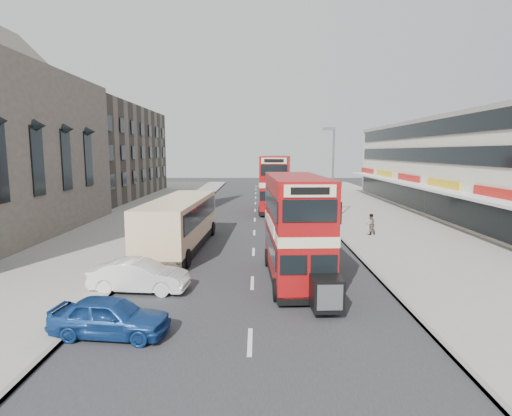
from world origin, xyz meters
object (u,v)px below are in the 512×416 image
(street_lamp, at_px, (332,168))
(car_right_c, at_px, (300,198))
(car_left_near, at_px, (110,316))
(car_left_front, at_px, (139,276))
(car_right_a, at_px, (307,215))
(coach, at_px, (180,221))
(pedestrian_near, at_px, (370,224))
(car_right_b, at_px, (308,214))
(cyclist, at_px, (292,207))
(bus_main, at_px, (296,228))
(pedestrian_far, at_px, (337,197))
(bus_second, at_px, (276,184))

(street_lamp, relative_size, car_right_c, 2.31)
(street_lamp, height_order, car_left_near, street_lamp)
(car_left_front, relative_size, car_right_a, 0.84)
(street_lamp, bearing_deg, car_left_front, -123.74)
(coach, distance_m, car_right_a, 12.93)
(coach, relative_size, car_left_near, 2.87)
(car_left_near, distance_m, car_right_c, 37.47)
(street_lamp, height_order, pedestrian_near, street_lamp)
(coach, bearing_deg, car_right_b, 50.14)
(pedestrian_near, height_order, cyclist, cyclist)
(bus_main, height_order, car_right_b, bus_main)
(car_left_near, xyz_separation_m, pedestrian_near, (13.06, 16.18, 0.25))
(pedestrian_far, bearing_deg, bus_second, -133.55)
(car_right_a, relative_size, car_right_b, 1.06)
(car_left_near, relative_size, car_left_front, 0.92)
(street_lamp, height_order, car_right_a, street_lamp)
(bus_second, distance_m, car_right_c, 8.38)
(pedestrian_near, xyz_separation_m, cyclist, (-4.87, 10.11, -0.17))
(bus_second, height_order, pedestrian_far, bus_second)
(car_left_near, bearing_deg, coach, 6.68)
(car_right_b, bearing_deg, car_left_near, -20.33)
(bus_main, xyz_separation_m, coach, (-6.71, 6.40, -0.79))
(street_lamp, distance_m, bus_main, 16.31)
(bus_second, relative_size, pedestrian_near, 6.60)
(cyclist, bearing_deg, car_right_a, -83.92)
(street_lamp, xyz_separation_m, car_left_front, (-11.46, -17.16, -4.08))
(car_left_front, distance_m, cyclist, 23.47)
(coach, distance_m, car_left_front, 8.10)
(car_right_a, distance_m, pedestrian_far, 12.61)
(car_right_b, height_order, pedestrian_far, pedestrian_far)
(car_left_near, relative_size, car_right_a, 0.78)
(street_lamp, bearing_deg, car_right_b, 151.73)
(car_right_a, bearing_deg, car_left_near, -30.72)
(bus_main, xyz_separation_m, car_right_b, (2.61, 16.53, -1.87))
(pedestrian_near, bearing_deg, coach, -1.24)
(car_right_a, bearing_deg, car_right_c, 168.64)
(bus_second, distance_m, pedestrian_near, 14.14)
(coach, xyz_separation_m, car_left_near, (0.00, -12.42, -1.08))
(coach, bearing_deg, car_right_a, 47.84)
(car_left_near, relative_size, cyclist, 1.76)
(bus_main, bearing_deg, car_left_front, 10.58)
(street_lamp, relative_size, bus_second, 0.80)
(street_lamp, distance_m, car_right_c, 15.19)
(coach, distance_m, car_right_b, 13.81)
(street_lamp, relative_size, bus_main, 0.92)
(street_lamp, bearing_deg, car_right_c, 94.64)
(car_left_front, bearing_deg, car_right_a, -23.18)
(bus_main, relative_size, car_right_a, 1.74)
(coach, xyz_separation_m, car_right_a, (9.10, 9.13, -1.01))
(car_left_front, relative_size, cyclist, 1.90)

